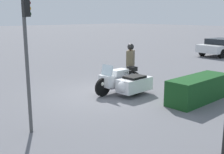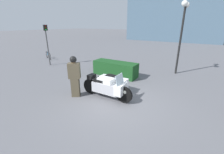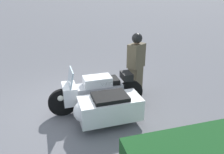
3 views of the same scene
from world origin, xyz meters
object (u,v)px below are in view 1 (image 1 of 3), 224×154
(officer_rider, at_px, (130,63))
(hedge_bush_curbside, at_px, (198,89))
(traffic_light_near, at_px, (27,48))
(parked_car_background, at_px, (222,46))
(police_motorcycle, at_px, (126,82))

(officer_rider, xyz_separation_m, hedge_bush_curbside, (0.03, 3.34, -0.52))
(officer_rider, xyz_separation_m, traffic_light_near, (5.64, 1.86, 1.24))
(hedge_bush_curbside, relative_size, parked_car_background, 0.66)
(police_motorcycle, bearing_deg, officer_rider, -144.03)
(police_motorcycle, distance_m, traffic_light_near, 4.79)
(officer_rider, height_order, hedge_bush_curbside, officer_rider)
(officer_rider, xyz_separation_m, parked_car_background, (-11.85, -1.68, -0.24))
(police_motorcycle, relative_size, parked_car_background, 0.58)
(police_motorcycle, bearing_deg, traffic_light_near, 10.32)
(police_motorcycle, relative_size, officer_rider, 1.36)
(officer_rider, bearing_deg, police_motorcycle, -87.06)
(police_motorcycle, height_order, parked_car_background, parked_car_background)
(police_motorcycle, relative_size, hedge_bush_curbside, 0.89)
(traffic_light_near, bearing_deg, hedge_bush_curbside, -3.42)
(parked_car_background, bearing_deg, hedge_bush_curbside, -151.65)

